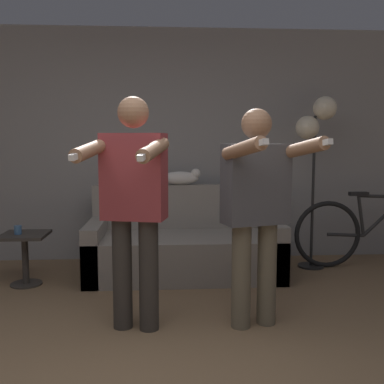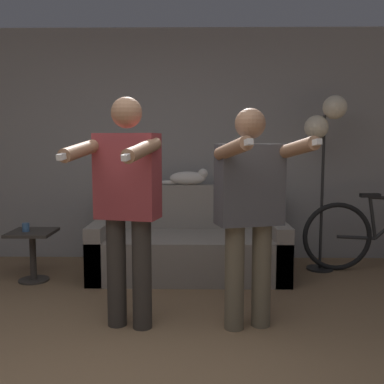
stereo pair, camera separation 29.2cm
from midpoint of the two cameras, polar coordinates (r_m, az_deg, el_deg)
wall_back at (r=5.15m, az=-7.39°, el=5.87°), size 10.00×0.05×2.60m
couch at (r=4.60m, az=-2.83°, el=-7.05°), size 1.92×0.89×0.88m
person_left at (r=3.17m, az=-10.06°, el=-0.74°), size 0.61×0.75×1.65m
person_right at (r=3.20m, az=5.63°, el=-1.29°), size 0.64×0.77×1.58m
cat at (r=4.82m, az=-3.08°, el=1.82°), size 0.53×0.14×0.18m
floor_lamp at (r=4.85m, az=13.78°, el=7.84°), size 0.42×0.28×1.81m
side_table at (r=4.56m, az=-22.21°, el=-6.67°), size 0.41×0.41×0.49m
cup at (r=4.52m, az=-23.00°, el=-4.46°), size 0.07×0.07×0.08m
bicycle at (r=5.16m, az=20.73°, el=-4.82°), size 1.76×0.07×0.81m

